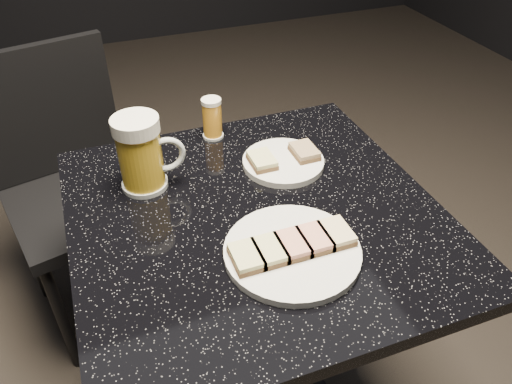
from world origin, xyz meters
TOP-DOWN VIEW (x-y plane):
  - plate_large at (0.02, -0.13)m, footprint 0.24×0.24m
  - plate_small at (0.11, 0.13)m, footprint 0.18×0.18m
  - table at (0.00, 0.00)m, footprint 0.70×0.70m
  - beer_mug at (-0.18, 0.16)m, footprint 0.14×0.09m
  - beer_tumbler at (0.00, 0.30)m, footprint 0.05×0.05m
  - chair at (-0.35, 0.61)m, footprint 0.48×0.48m
  - canapes_on_plate_large at (0.02, -0.13)m, footprint 0.22×0.07m
  - canapes_on_plate_small at (0.11, 0.13)m, footprint 0.15×0.07m

SIDE VIEW (x-z plane):
  - chair at x=-0.35m, z-range 0.07..0.93m
  - table at x=0.00m, z-range 0.13..0.88m
  - plate_large at x=0.02m, z-range 0.75..0.76m
  - plate_small at x=0.11m, z-range 0.75..0.76m
  - canapes_on_plate_large at x=0.02m, z-range 0.76..0.78m
  - canapes_on_plate_small at x=0.11m, z-range 0.76..0.78m
  - beer_tumbler at x=0.00m, z-range 0.75..0.85m
  - beer_mug at x=-0.18m, z-range 0.75..0.91m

